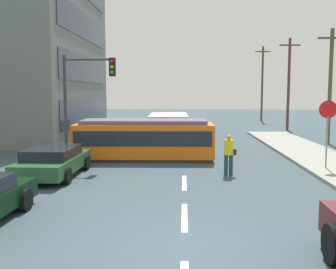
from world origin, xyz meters
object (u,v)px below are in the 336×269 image
at_px(parked_sedan_mid, 54,161).
at_px(traffic_light_mast, 85,89).
at_px(parked_sedan_far, 102,137).
at_px(utility_pole_mid, 330,84).
at_px(city_bus, 169,126).
at_px(stop_sign, 328,120).
at_px(utility_pole_far, 289,83).
at_px(streetcar_tram, 145,139).
at_px(pedestrian_crossing, 229,152).
at_px(parked_sedan_furthest, 122,128).
at_px(utility_pole_distant, 262,82).

relative_size(parked_sedan_mid, traffic_light_mast, 0.90).
distance_m(parked_sedan_far, utility_pole_mid, 15.05).
xyz_separation_m(city_bus, utility_pole_mid, (10.51, -0.27, 2.80)).
relative_size(parked_sedan_mid, stop_sign, 1.57).
xyz_separation_m(city_bus, parked_sedan_far, (-3.97, -2.71, -0.47)).
bearing_deg(utility_pole_far, utility_pole_mid, -88.60).
bearing_deg(utility_pole_mid, streetcar_tram, -150.83).
xyz_separation_m(pedestrian_crossing, stop_sign, (4.27, 1.06, 1.25)).
relative_size(pedestrian_crossing, parked_sedan_furthest, 0.41).
xyz_separation_m(streetcar_tram, pedestrian_crossing, (3.81, -3.77, -0.09)).
xyz_separation_m(parked_sedan_far, parked_sedan_furthest, (0.13, 6.74, -0.00)).
bearing_deg(parked_sedan_far, stop_sign, -31.00).
xyz_separation_m(parked_sedan_mid, stop_sign, (11.30, 1.56, 1.57)).
bearing_deg(streetcar_tram, parked_sedan_furthest, 105.13).
xyz_separation_m(parked_sedan_furthest, traffic_light_mast, (0.29, -12.22, 2.90)).
height_order(parked_sedan_mid, utility_pole_mid, utility_pole_mid).
relative_size(traffic_light_mast, utility_pole_far, 0.63).
relative_size(parked_sedan_mid, utility_pole_distant, 0.52).
distance_m(city_bus, utility_pole_mid, 10.88).
distance_m(parked_sedan_mid, stop_sign, 11.51).
xyz_separation_m(pedestrian_crossing, parked_sedan_mid, (-7.03, -0.50, -0.32)).
height_order(parked_sedan_far, parked_sedan_furthest, same).
relative_size(streetcar_tram, utility_pole_mid, 0.93).
xyz_separation_m(city_bus, parked_sedan_furthest, (-3.85, 4.03, -0.47)).
xyz_separation_m(utility_pole_mid, utility_pole_far, (-0.23, 9.23, 0.33)).
xyz_separation_m(traffic_light_mast, utility_pole_far, (13.84, 17.14, 0.70)).
height_order(city_bus, stop_sign, stop_sign).
distance_m(parked_sedan_furthest, stop_sign, 17.40).
height_order(streetcar_tram, pedestrian_crossing, streetcar_tram).
distance_m(streetcar_tram, utility_pole_far, 19.51).
relative_size(parked_sedan_furthest, traffic_light_mast, 0.80).
xyz_separation_m(pedestrian_crossing, utility_pole_mid, (7.65, 10.17, 2.95)).
bearing_deg(utility_pole_distant, parked_sedan_furthest, -130.82).
xyz_separation_m(traffic_light_mast, utility_pole_mid, (14.06, 7.91, 0.38)).
height_order(traffic_light_mast, utility_pole_mid, utility_pole_mid).
height_order(parked_sedan_far, utility_pole_distant, utility_pole_distant).
distance_m(parked_sedan_mid, traffic_light_mast, 4.05).
bearing_deg(utility_pole_far, parked_sedan_furthest, -160.78).
relative_size(parked_sedan_furthest, stop_sign, 1.41).
height_order(parked_sedan_furthest, utility_pole_mid, utility_pole_mid).
distance_m(stop_sign, utility_pole_mid, 9.86).
xyz_separation_m(stop_sign, utility_pole_distant, (3.08, 29.67, 2.34)).
bearing_deg(utility_pole_distant, parked_sedan_mid, -114.71).
bearing_deg(utility_pole_far, utility_pole_distant, 90.41).
xyz_separation_m(city_bus, parked_sedan_mid, (-4.17, -10.94, -0.47)).
bearing_deg(parked_sedan_mid, streetcar_tram, 53.01).
bearing_deg(traffic_light_mast, city_bus, 66.53).
relative_size(parked_sedan_mid, utility_pole_mid, 0.61).
bearing_deg(parked_sedan_furthest, parked_sedan_mid, -91.24).
xyz_separation_m(parked_sedan_far, utility_pole_mid, (14.48, 2.44, 3.27)).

